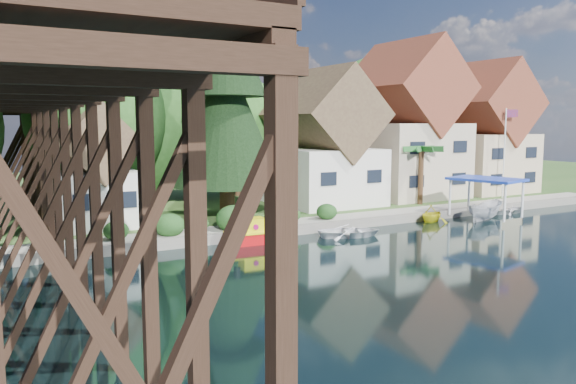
# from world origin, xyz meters

# --- Properties ---
(ground) EXTENTS (140.00, 140.00, 0.00)m
(ground) POSITION_xyz_m (0.00, 0.00, 0.00)
(ground) COLOR black
(ground) RESTS_ON ground
(bank) EXTENTS (140.00, 52.00, 0.50)m
(bank) POSITION_xyz_m (0.00, 34.00, 0.25)
(bank) COLOR #2D5321
(bank) RESTS_ON ground
(seawall) EXTENTS (60.00, 0.40, 0.62)m
(seawall) POSITION_xyz_m (4.00, 8.00, 0.31)
(seawall) COLOR slate
(seawall) RESTS_ON ground
(promenade) EXTENTS (50.00, 2.60, 0.06)m
(promenade) POSITION_xyz_m (6.00, 9.30, 0.53)
(promenade) COLOR gray
(promenade) RESTS_ON bank
(trestle_bridge) EXTENTS (4.12, 44.18, 9.30)m
(trestle_bridge) POSITION_xyz_m (-16.00, 5.17, 5.35)
(trestle_bridge) COLOR black
(trestle_bridge) RESTS_ON ground
(house_left) EXTENTS (7.64, 8.64, 11.02)m
(house_left) POSITION_xyz_m (7.00, 16.00, 5.14)
(house_left) COLOR silver
(house_left) RESTS_ON bank
(house_center) EXTENTS (8.65, 9.18, 13.89)m
(house_center) POSITION_xyz_m (16.00, 16.50, 6.42)
(house_center) COLOR #BAAA91
(house_center) RESTS_ON bank
(house_right) EXTENTS (8.15, 8.64, 12.45)m
(house_right) POSITION_xyz_m (25.00, 16.00, 5.78)
(house_right) COLOR #C4AE8D
(house_right) RESTS_ON bank
(shed) EXTENTS (5.09, 5.40, 7.85)m
(shed) POSITION_xyz_m (-11.00, 14.50, 3.83)
(shed) COLOR silver
(shed) RESTS_ON bank
(bg_trees) EXTENTS (49.90, 13.30, 10.57)m
(bg_trees) POSITION_xyz_m (1.00, 21.25, 7.29)
(bg_trees) COLOR #382314
(bg_trees) RESTS_ON bank
(shrubs) EXTENTS (15.76, 2.47, 1.70)m
(shrubs) POSITION_xyz_m (-4.60, 9.26, 1.23)
(shrubs) COLOR #1B3D16
(shrubs) RESTS_ON bank
(conifer) EXTENTS (7.57, 7.57, 18.64)m
(conifer) POSITION_xyz_m (-2.65, 13.17, 9.48)
(conifer) COLOR #382314
(conifer) RESTS_ON bank
(palm_tree) EXTENTS (4.37, 4.37, 4.99)m
(palm_tree) POSITION_xyz_m (13.67, 11.81, 4.85)
(palm_tree) COLOR #382314
(palm_tree) RESTS_ON bank
(flagpole) EXTENTS (1.19, 0.38, 7.82)m
(flagpole) POSITION_xyz_m (22.82, 11.16, 5.29)
(flagpole) COLOR white
(flagpole) RESTS_ON bank
(tugboat) EXTENTS (2.85, 1.68, 2.01)m
(tugboat) POSITION_xyz_m (-3.82, 7.06, 0.60)
(tugboat) COLOR #B50C0F
(tugboat) RESTS_ON ground
(boat_white_a) EXTENTS (4.59, 3.91, 0.81)m
(boat_white_a) POSITION_xyz_m (2.50, 5.90, 0.40)
(boat_white_a) COLOR white
(boat_white_a) RESTS_ON ground
(boat_canopy) EXTENTS (4.34, 5.45, 3.10)m
(boat_canopy) POSITION_xyz_m (14.58, 5.95, 1.33)
(boat_canopy) COLOR silver
(boat_canopy) RESTS_ON ground
(boat_yellow) EXTENTS (3.24, 3.03, 1.39)m
(boat_yellow) POSITION_xyz_m (10.63, 7.26, 0.69)
(boat_yellow) COLOR gold
(boat_yellow) RESTS_ON ground
(boat_white_b) EXTENTS (3.51, 2.54, 0.72)m
(boat_white_b) POSITION_xyz_m (18.77, 7.39, 0.36)
(boat_white_b) COLOR silver
(boat_white_b) RESTS_ON ground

